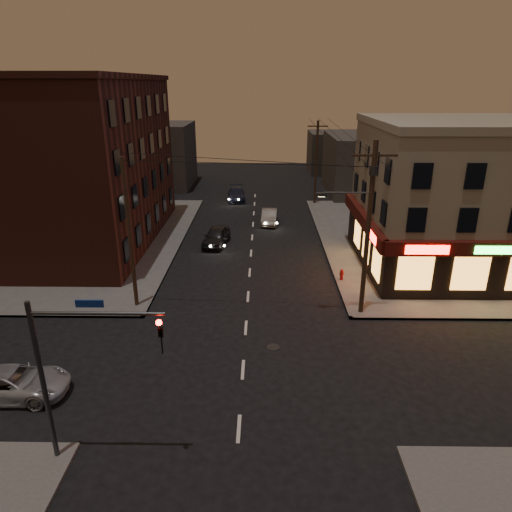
{
  "coord_description": "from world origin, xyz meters",
  "views": [
    {
      "loc": [
        0.89,
        -18.54,
        12.94
      ],
      "look_at": [
        0.53,
        6.98,
        3.2
      ],
      "focal_mm": 32.0,
      "sensor_mm": 36.0,
      "label": 1
    }
  ],
  "objects_px": {
    "suv_cross": "(13,383)",
    "sedan_far": "(236,194)",
    "sedan_near": "(216,236)",
    "sedan_mid": "(269,217)",
    "fire_hydrant": "(342,274)"
  },
  "relations": [
    {
      "from": "sedan_near",
      "to": "fire_hydrant",
      "type": "distance_m",
      "value": 12.04
    },
    {
      "from": "sedan_mid",
      "to": "sedan_far",
      "type": "height_order",
      "value": "sedan_far"
    },
    {
      "from": "sedan_near",
      "to": "sedan_far",
      "type": "xyz_separation_m",
      "value": [
        0.85,
        15.81,
        -0.05
      ]
    },
    {
      "from": "suv_cross",
      "to": "sedan_near",
      "type": "relative_size",
      "value": 1.09
    },
    {
      "from": "suv_cross",
      "to": "fire_hydrant",
      "type": "height_order",
      "value": "suv_cross"
    },
    {
      "from": "suv_cross",
      "to": "fire_hydrant",
      "type": "bearing_deg",
      "value": -53.58
    },
    {
      "from": "suv_cross",
      "to": "sedan_far",
      "type": "xyz_separation_m",
      "value": [
        7.83,
        35.92,
        0.04
      ]
    },
    {
      "from": "sedan_mid",
      "to": "sedan_far",
      "type": "distance_m",
      "value": 10.17
    },
    {
      "from": "sedan_mid",
      "to": "sedan_far",
      "type": "xyz_separation_m",
      "value": [
        -3.72,
        9.47,
        0.02
      ]
    },
    {
      "from": "sedan_mid",
      "to": "sedan_near",
      "type": "bearing_deg",
      "value": -122.01
    },
    {
      "from": "sedan_near",
      "to": "suv_cross",
      "type": "bearing_deg",
      "value": -101.24
    },
    {
      "from": "suv_cross",
      "to": "sedan_near",
      "type": "height_order",
      "value": "sedan_near"
    },
    {
      "from": "suv_cross",
      "to": "sedan_mid",
      "type": "height_order",
      "value": "sedan_mid"
    },
    {
      "from": "suv_cross",
      "to": "fire_hydrant",
      "type": "distance_m",
      "value": 20.65
    },
    {
      "from": "sedan_far",
      "to": "fire_hydrant",
      "type": "xyz_separation_m",
      "value": [
        8.54,
        -23.35,
        -0.14
      ]
    }
  ]
}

